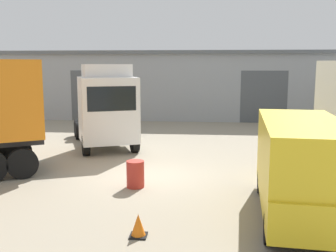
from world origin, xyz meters
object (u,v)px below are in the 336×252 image
gravel_pile (3,127)px  traffic_cone (138,226)px  delivery_van_yellow (302,167)px  oil_drum (135,174)px  tractor_unit_white (107,110)px

gravel_pile → traffic_cone: gravel_pile is taller
delivery_van_yellow → traffic_cone: bearing=-64.9°
gravel_pile → delivery_van_yellow: bearing=-36.8°
delivery_van_yellow → gravel_pile: (-13.20, 9.88, -0.73)m
traffic_cone → oil_drum: bearing=100.8°
tractor_unit_white → gravel_pile: tractor_unit_white is taller
gravel_pile → traffic_cone: bearing=-50.9°
tractor_unit_white → oil_drum: tractor_unit_white is taller
tractor_unit_white → gravel_pile: 6.56m
tractor_unit_white → traffic_cone: tractor_unit_white is taller
gravel_pile → traffic_cone: 14.58m
delivery_van_yellow → oil_drum: size_ratio=6.20×
tractor_unit_white → gravel_pile: size_ratio=2.47×
tractor_unit_white → traffic_cone: 10.03m
tractor_unit_white → delivery_van_yellow: bearing=19.0°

